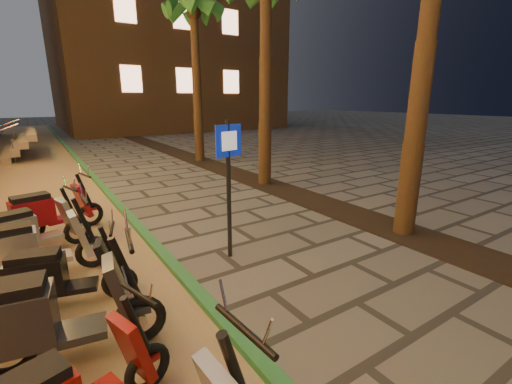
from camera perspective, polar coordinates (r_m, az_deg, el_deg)
ground at (r=4.10m, az=17.73°, el=-25.95°), size 120.00×120.00×0.00m
parking_strip at (r=12.11m, az=-32.73°, el=0.16°), size 3.40×60.00×0.01m
green_curb at (r=12.21m, az=-24.84°, el=1.52°), size 0.18×60.00×0.10m
planting_strip at (r=9.55m, az=8.31°, el=-0.98°), size 1.20×40.00×0.02m
palm_d at (r=15.47m, az=-10.35°, el=27.32°), size 2.97×3.02×7.16m
pedestrian_sign at (r=5.61m, az=-4.57°, el=3.47°), size 0.51×0.13×2.34m
scooter_6 at (r=4.15m, az=-31.89°, el=-17.45°), size 1.87×0.78×1.31m
scooter_7 at (r=5.18m, az=-30.11°, el=-11.98°), size 1.51×0.75×1.07m
scooter_8 at (r=6.07m, az=-33.39°, el=-7.97°), size 1.70×0.60×1.20m
scooter_9 at (r=7.02m, az=-33.56°, el=-5.36°), size 1.59×0.81×1.13m
scooter_10 at (r=7.88m, az=-31.37°, el=-2.83°), size 1.67×0.78×1.18m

